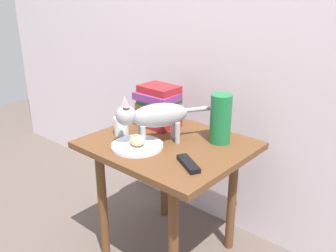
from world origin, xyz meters
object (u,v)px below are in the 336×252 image
bread_roll (137,140)px  green_vase (221,119)px  cat (153,116)px  tv_remote (188,164)px  book_stack (158,106)px  candle_jar (121,127)px  plate (137,146)px  side_table (168,160)px

bread_roll → green_vase: bearing=51.9°
cat → bread_roll: bearing=-100.4°
bread_roll → tv_remote: size_ratio=0.53×
cat → green_vase: cat is taller
book_stack → candle_jar: book_stack is taller
plate → bread_roll: size_ratio=2.90×
plate → bread_roll: bread_roll is taller
book_stack → cat: bearing=-52.3°
green_vase → candle_jar: size_ratio=2.66×
tv_remote → cat: bearing=-166.3°
tv_remote → plate: bearing=-149.1°
book_stack → tv_remote: 0.49m
candle_jar → tv_remote: size_ratio=0.57×
book_stack → side_table: bearing=-36.2°
side_table → bread_roll: size_ratio=8.82×
side_table → candle_jar: bearing=-162.5°
side_table → bread_roll: (-0.06, -0.14, 0.13)m
plate → green_vase: bearing=50.0°
candle_jar → tv_remote: 0.45m
bread_roll → tv_remote: bread_roll is taller
tv_remote → candle_jar: bearing=-157.0°
cat → book_stack: 0.24m
bread_roll → cat: cat is taller
plate → cat: 0.15m
side_table → tv_remote: bearing=-30.0°
side_table → plate: plate is taller
bread_roll → candle_jar: size_ratio=0.94×
side_table → tv_remote: (0.22, -0.12, 0.10)m
side_table → green_vase: size_ratio=3.12×
book_stack → candle_jar: size_ratio=2.76×
plate → tv_remote: 0.28m
green_vase → candle_jar: (-0.41, -0.23, -0.08)m
book_stack → candle_jar: bearing=-101.9°
side_table → book_stack: size_ratio=3.01×
candle_jar → tv_remote: candle_jar is taller
side_table → candle_jar: 0.28m
plate → cat: cat is taller
plate → tv_remote: (0.28, 0.01, 0.00)m
cat → green_vase: bearing=44.0°
candle_jar → plate: bearing=-19.3°
book_stack → candle_jar: 0.23m
side_table → book_stack: (-0.19, 0.14, 0.19)m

